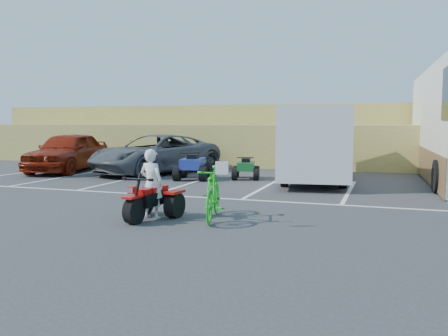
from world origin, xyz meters
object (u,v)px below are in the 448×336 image
(red_trike_atv, at_px, (148,219))
(rider, at_px, (152,184))
(red_car, at_px, (68,152))
(cargo_trailer, at_px, (314,142))
(green_dirt_bike, at_px, (213,193))
(quad_atv_green, at_px, (246,179))
(quad_atv_blue, at_px, (193,179))
(grey_pickup, at_px, (156,154))

(red_trike_atv, height_order, rider, rider)
(red_car, bearing_deg, cargo_trailer, -11.04)
(green_dirt_bike, height_order, red_car, red_car)
(rider, bearing_deg, green_dirt_bike, -160.91)
(red_car, height_order, cargo_trailer, cargo_trailer)
(cargo_trailer, height_order, quad_atv_green, cargo_trailer)
(rider, distance_m, cargo_trailer, 8.03)
(red_trike_atv, xyz_separation_m, red_car, (-8.12, 7.98, 0.85))
(quad_atv_blue, distance_m, quad_atv_green, 1.99)
(red_car, distance_m, quad_atv_blue, 6.35)
(rider, xyz_separation_m, green_dirt_bike, (1.34, 0.31, -0.19))
(red_car, xyz_separation_m, quad_atv_green, (8.07, -0.11, -0.85))
(green_dirt_bike, relative_size, quad_atv_green, 1.48)
(quad_atv_blue, bearing_deg, red_car, 161.12)
(green_dirt_bike, distance_m, quad_atv_blue, 7.42)
(red_trike_atv, xyz_separation_m, quad_atv_blue, (-1.89, 7.10, 0.00))
(red_trike_atv, height_order, quad_atv_green, red_trike_atv)
(grey_pickup, height_order, cargo_trailer, cargo_trailer)
(red_car, distance_m, cargo_trailer, 10.64)
(red_trike_atv, relative_size, green_dirt_bike, 0.77)
(quad_atv_blue, bearing_deg, green_dirt_bike, -74.80)
(red_car, bearing_deg, quad_atv_green, -10.63)
(green_dirt_bike, relative_size, grey_pickup, 0.34)
(grey_pickup, relative_size, quad_atv_blue, 3.60)
(rider, relative_size, cargo_trailer, 0.26)
(red_trike_atv, height_order, green_dirt_bike, green_dirt_bike)
(grey_pickup, distance_m, quad_atv_green, 4.27)
(cargo_trailer, bearing_deg, red_trike_atv, -115.75)
(rider, relative_size, quad_atv_green, 1.17)
(red_trike_atv, height_order, red_car, red_car)
(rider, height_order, quad_atv_blue, rider)
(grey_pickup, bearing_deg, cargo_trailer, 14.32)
(green_dirt_bike, height_order, quad_atv_blue, green_dirt_bike)
(green_dirt_bike, bearing_deg, rider, -179.86)
(quad_atv_blue, bearing_deg, quad_atv_green, 11.86)
(grey_pickup, bearing_deg, red_car, -150.69)
(quad_atv_green, bearing_deg, green_dirt_bike, -92.38)
(cargo_trailer, bearing_deg, rider, -115.97)
(red_trike_atv, bearing_deg, quad_atv_green, 96.52)
(cargo_trailer, distance_m, quad_atv_green, 2.93)
(quad_atv_blue, xyz_separation_m, quad_atv_green, (1.84, 0.77, 0.00))
(red_car, height_order, quad_atv_blue, red_car)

